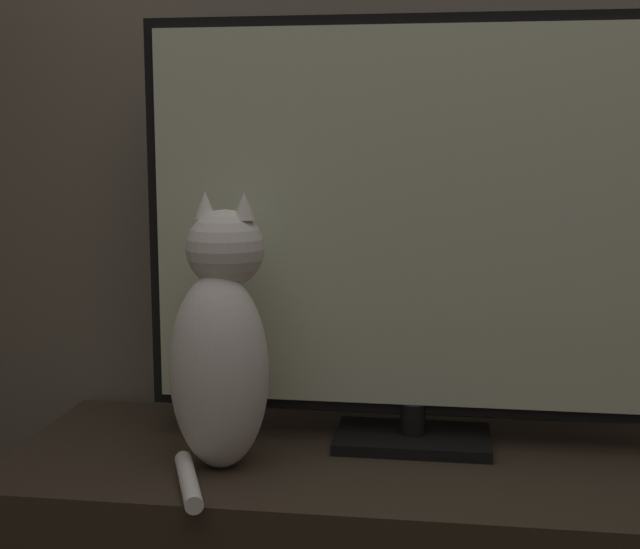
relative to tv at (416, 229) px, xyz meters
name	(u,v)px	position (x,y,z in m)	size (l,w,h in m)	color
tv	(416,229)	(0.00, 0.00, 0.00)	(0.95, 0.16, 0.74)	black
cat	(221,348)	(-0.31, -0.15, -0.18)	(0.19, 0.31, 0.45)	silver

